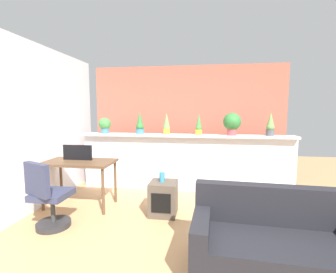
% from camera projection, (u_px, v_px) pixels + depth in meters
% --- Properties ---
extents(ground_plane, '(12.00, 12.00, 0.00)m').
position_uv_depth(ground_plane, '(170.00, 247.00, 2.70)').
color(ground_plane, tan).
extents(divider_wall, '(4.05, 0.16, 1.06)m').
position_uv_depth(divider_wall, '(184.00, 163.00, 4.61)').
color(divider_wall, silver).
rests_on(divider_wall, ground).
extents(plant_shelf, '(4.05, 0.30, 0.04)m').
position_uv_depth(plant_shelf, '(184.00, 136.00, 4.51)').
color(plant_shelf, silver).
rests_on(plant_shelf, divider_wall).
extents(brick_wall_behind, '(4.05, 0.10, 2.50)m').
position_uv_depth(brick_wall_behind, '(187.00, 125.00, 5.12)').
color(brick_wall_behind, '#9E5442').
rests_on(brick_wall_behind, ground).
extents(side_wall_left, '(0.12, 4.40, 2.60)m').
position_uv_depth(side_wall_left, '(12.00, 129.00, 3.29)').
color(side_wall_left, silver).
rests_on(side_wall_left, ground).
extents(potted_plant_0, '(0.24, 0.24, 0.31)m').
position_uv_depth(potted_plant_0, '(105.00, 125.00, 4.73)').
color(potted_plant_0, '#386B84').
rests_on(potted_plant_0, plant_shelf).
extents(potted_plant_1, '(0.17, 0.17, 0.43)m').
position_uv_depth(potted_plant_1, '(140.00, 124.00, 4.65)').
color(potted_plant_1, '#386B84').
rests_on(potted_plant_1, plant_shelf).
extents(potted_plant_2, '(0.13, 0.13, 0.40)m').
position_uv_depth(potted_plant_2, '(166.00, 123.00, 4.55)').
color(potted_plant_2, gold).
rests_on(potted_plant_2, plant_shelf).
extents(potted_plant_3, '(0.13, 0.13, 0.40)m').
position_uv_depth(potted_plant_3, '(199.00, 126.00, 4.44)').
color(potted_plant_3, gold).
rests_on(potted_plant_3, plant_shelf).
extents(potted_plant_4, '(0.32, 0.32, 0.41)m').
position_uv_depth(potted_plant_4, '(232.00, 123.00, 4.32)').
color(potted_plant_4, '#B7474C').
rests_on(potted_plant_4, plant_shelf).
extents(potted_plant_5, '(0.14, 0.14, 0.42)m').
position_uv_depth(potted_plant_5, '(270.00, 126.00, 4.27)').
color(potted_plant_5, '#4C4C51').
rests_on(potted_plant_5, plant_shelf).
extents(desk, '(1.10, 0.60, 0.75)m').
position_uv_depth(desk, '(80.00, 166.00, 3.81)').
color(desk, brown).
rests_on(desk, ground).
extents(tv_monitor, '(0.49, 0.04, 0.25)m').
position_uv_depth(tv_monitor, '(78.00, 152.00, 3.88)').
color(tv_monitor, black).
rests_on(tv_monitor, desk).
extents(office_chair, '(0.51, 0.51, 0.91)m').
position_uv_depth(office_chair, '(48.00, 200.00, 3.09)').
color(office_chair, '#262628').
rests_on(office_chair, ground).
extents(side_cube_shelf, '(0.40, 0.41, 0.50)m').
position_uv_depth(side_cube_shelf, '(163.00, 198.00, 3.54)').
color(side_cube_shelf, '#4C4238').
rests_on(side_cube_shelf, ground).
extents(vase_on_shelf, '(0.08, 0.08, 0.15)m').
position_uv_depth(vase_on_shelf, '(162.00, 177.00, 3.52)').
color(vase_on_shelf, teal).
rests_on(vase_on_shelf, side_cube_shelf).
extents(couch, '(1.60, 0.85, 0.80)m').
position_uv_depth(couch, '(277.00, 248.00, 2.21)').
color(couch, black).
rests_on(couch, ground).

